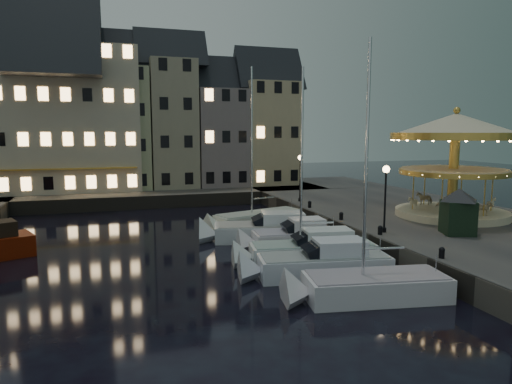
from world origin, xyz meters
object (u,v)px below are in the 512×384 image
object	(u,v)px
bollard_a	(442,252)
motorboat_f	(254,220)
streetlamp_b	(385,189)
bollard_b	(380,230)
streetlamp_c	(300,171)
motorboat_c	(306,251)
carousel	(455,145)
ticket_kiosk	(459,203)
bollard_d	(310,204)
motorboat_b	(316,265)
motorboat_d	(290,239)
streetlamp_d	(455,174)
motorboat_a	(364,288)
motorboat_e	(264,231)
bollard_c	(341,215)

from	to	relation	value
bollard_a	motorboat_f	size ratio (longest dim) A/B	0.05
streetlamp_b	bollard_b	size ratio (longest dim) A/B	7.32
streetlamp_c	motorboat_c	world-z (taller)	motorboat_c
streetlamp_b	carousel	xyz separation A→B (m)	(7.78, 3.17, 2.56)
ticket_kiosk	bollard_d	bearing A→B (deg)	111.19
streetlamp_b	motorboat_f	world-z (taller)	motorboat_f
streetlamp_b	motorboat_f	distance (m)	11.86
streetlamp_c	motorboat_c	bearing A→B (deg)	-111.52
bollard_a	motorboat_b	distance (m)	6.24
motorboat_c	streetlamp_b	bearing A→B (deg)	6.45
motorboat_f	bollard_a	bearing A→B (deg)	-72.90
streetlamp_b	motorboat_d	world-z (taller)	streetlamp_b
streetlamp_d	bollard_b	bearing A→B (deg)	-147.78
motorboat_a	carousel	bearing A→B (deg)	37.12
bollard_b	ticket_kiosk	bearing A→B (deg)	-15.92
streetlamp_d	motorboat_d	size ratio (longest dim) A/B	0.62
streetlamp_c	motorboat_e	distance (m)	10.69
motorboat_f	motorboat_e	bearing A→B (deg)	-97.87
streetlamp_b	motorboat_a	world-z (taller)	motorboat_a
carousel	ticket_kiosk	world-z (taller)	carousel
bollard_b	motorboat_f	distance (m)	11.55
motorboat_c	motorboat_e	size ratio (longest dim) A/B	1.25
motorboat_a	motorboat_f	xyz separation A→B (m)	(-0.06, 16.73, -0.01)
bollard_d	motorboat_c	size ratio (longest dim) A/B	0.05
streetlamp_b	streetlamp_c	xyz separation A→B (m)	(0.00, 13.50, 0.00)
motorboat_a	motorboat_c	bearing A→B (deg)	91.24
motorboat_a	streetlamp_d	bearing A→B (deg)	39.56
streetlamp_c	bollard_c	xyz separation A→B (m)	(-0.60, -9.00, -2.41)
bollard_a	motorboat_a	size ratio (longest dim) A/B	0.05
streetlamp_c	motorboat_c	size ratio (longest dim) A/B	0.38
bollard_a	motorboat_e	xyz separation A→B (m)	(-5.52, 11.41, -0.96)
streetlamp_b	motorboat_f	size ratio (longest dim) A/B	0.37
motorboat_a	bollard_a	bearing A→B (deg)	9.69
motorboat_b	motorboat_d	size ratio (longest dim) A/B	1.18
streetlamp_d	ticket_kiosk	world-z (taller)	streetlamp_d
motorboat_b	ticket_kiosk	size ratio (longest dim) A/B	2.48
motorboat_f	carousel	bearing A→B (deg)	-26.91
carousel	ticket_kiosk	xyz separation A→B (m)	(-3.80, -4.98, -3.37)
bollard_d	carousel	bearing A→B (deg)	-39.18
carousel	bollard_c	bearing A→B (deg)	171.00
motorboat_a	ticket_kiosk	world-z (taller)	motorboat_a
streetlamp_c	bollard_d	size ratio (longest dim) A/B	7.32
bollard_c	motorboat_d	size ratio (longest dim) A/B	0.08
bollard_c	bollard_d	world-z (taller)	same
bollard_c	motorboat_d	bearing A→B (deg)	-158.26
bollard_a	ticket_kiosk	distance (m)	6.41
motorboat_e	ticket_kiosk	world-z (taller)	ticket_kiosk
bollard_a	motorboat_c	xyz separation A→B (m)	(-4.97, 5.37, -0.93)
streetlamp_c	motorboat_d	size ratio (longest dim) A/B	0.62
bollard_a	streetlamp_c	bearing A→B (deg)	88.24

